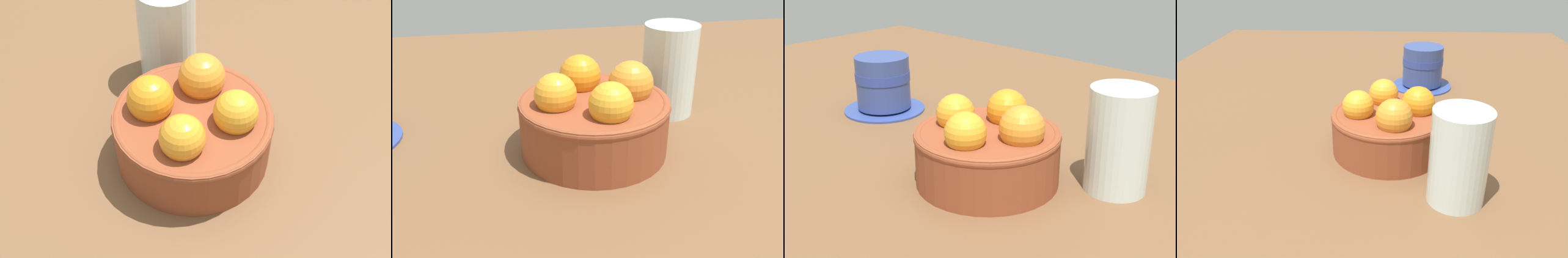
# 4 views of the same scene
# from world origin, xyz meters

# --- Properties ---
(ground_plane) EXTENTS (1.52, 1.00, 0.03)m
(ground_plane) POSITION_xyz_m (0.00, 0.00, -0.02)
(ground_plane) COLOR brown
(terracotta_bowl) EXTENTS (0.15, 0.15, 0.09)m
(terracotta_bowl) POSITION_xyz_m (0.00, 0.00, 0.04)
(terracotta_bowl) COLOR brown
(terracotta_bowl) RESTS_ON ground_plane
(coffee_cup) EXTENTS (0.11, 0.11, 0.08)m
(coffee_cup) POSITION_xyz_m (-0.26, 0.06, 0.04)
(coffee_cup) COLOR #324792
(coffee_cup) RESTS_ON ground_plane
(water_glass) EXTENTS (0.06, 0.06, 0.11)m
(water_glass) POSITION_xyz_m (0.11, 0.08, 0.05)
(water_glass) COLOR silver
(water_glass) RESTS_ON ground_plane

